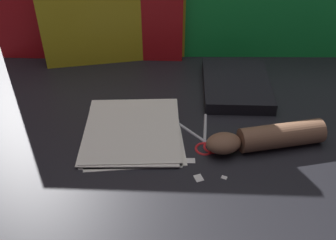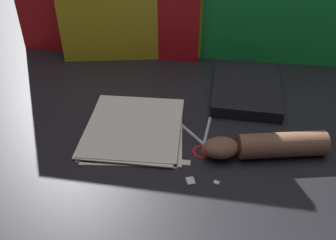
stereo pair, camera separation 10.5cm
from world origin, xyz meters
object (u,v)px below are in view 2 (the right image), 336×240
Objects in this scene: hand_forearm at (267,145)px; paper_stack at (134,128)px; book_closed at (246,90)px; scissors at (204,143)px.

paper_stack is at bearing 169.01° from hand_forearm.
paper_stack is at bearing -147.14° from book_closed.
hand_forearm is (0.36, -0.07, 0.03)m from paper_stack.
scissors is at bearing -116.60° from book_closed.
book_closed is 0.28m from hand_forearm.
book_closed is at bearing 96.95° from hand_forearm.
book_closed is 0.89× the size of hand_forearm.
paper_stack reaches higher than scissors.
paper_stack is 0.20m from scissors.
paper_stack is 1.04× the size of book_closed.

